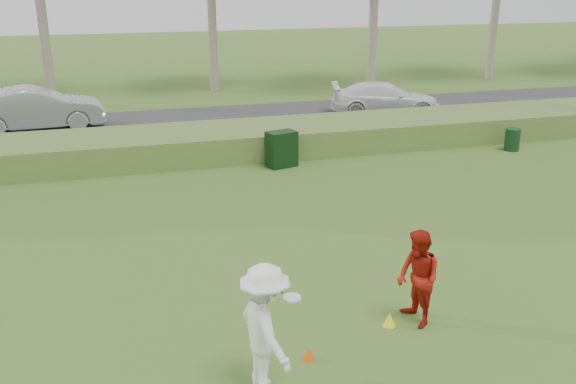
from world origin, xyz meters
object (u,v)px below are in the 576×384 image
object	(u,v)px
player_white	(265,329)
trash_bin	(512,140)
cone_yellow	(389,319)
utility_cabinet	(281,149)
player_red	(418,278)
cone_orange	(309,354)
car_mid	(37,109)
car_right	(385,98)

from	to	relation	value
player_white	trash_bin	size ratio (longest dim) A/B	2.61
cone_yellow	utility_cabinet	bearing A→B (deg)	85.14
player_white	player_red	distance (m)	3.20
utility_cabinet	trash_bin	distance (m)	8.25
cone_orange	player_red	bearing A→B (deg)	14.60
cone_orange	trash_bin	xyz separation A→B (m)	(10.77, 10.16, 0.28)
car_mid	car_right	xyz separation A→B (m)	(14.20, -1.11, -0.15)
player_red	car_mid	distance (m)	18.79
player_white	cone_orange	distance (m)	1.33
cone_orange	trash_bin	bearing A→B (deg)	43.33
trash_bin	player_white	bearing A→B (deg)	-137.39
player_white	car_mid	distance (m)	18.87
player_white	cone_yellow	bearing A→B (deg)	-76.76
cone_orange	car_right	bearing A→B (deg)	61.86
player_white	trash_bin	distance (m)	15.78
player_white	car_right	bearing A→B (deg)	-40.11
player_white	player_red	xyz separation A→B (m)	(3.01, 1.08, -0.14)
player_red	utility_cabinet	bearing A→B (deg)	173.15
car_mid	player_red	bearing A→B (deg)	-161.90
cone_orange	utility_cabinet	world-z (taller)	utility_cabinet
trash_bin	car_right	distance (m)	6.82
trash_bin	car_right	size ratio (longest dim) A/B	0.17
trash_bin	car_right	world-z (taller)	car_right
cone_orange	utility_cabinet	size ratio (longest dim) A/B	0.19
utility_cabinet	car_right	world-z (taller)	car_right
car_mid	cone_yellow	bearing A→B (deg)	-163.24
utility_cabinet	cone_orange	bearing A→B (deg)	-119.19
utility_cabinet	car_right	distance (m)	8.91
cone_orange	car_right	xyz separation A→B (m)	(8.94, 16.72, 0.62)
player_white	car_right	world-z (taller)	player_white
player_white	trash_bin	world-z (taller)	player_white
cone_yellow	trash_bin	xyz separation A→B (m)	(9.08, 9.56, 0.26)
player_white	cone_yellow	distance (m)	2.90
player_white	car_right	distance (m)	19.82
utility_cabinet	car_mid	world-z (taller)	car_mid
utility_cabinet	car_right	xyz separation A→B (m)	(6.41, 6.19, 0.16)
player_red	cone_yellow	xyz separation A→B (m)	(-0.49, 0.03, -0.75)
car_mid	utility_cabinet	bearing A→B (deg)	-138.33
utility_cabinet	car_mid	xyz separation A→B (m)	(-7.79, 7.30, 0.31)
player_white	player_red	world-z (taller)	player_white
player_white	cone_yellow	xyz separation A→B (m)	(2.53, 1.11, -0.88)
player_white	player_red	bearing A→B (deg)	-80.78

